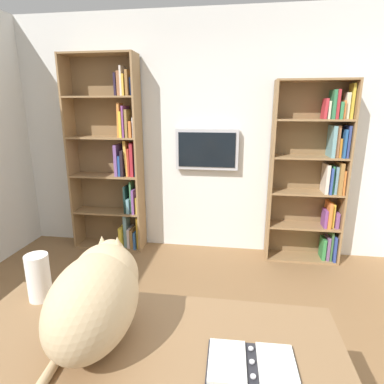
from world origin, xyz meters
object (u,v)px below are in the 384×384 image
cat (98,295)px  paper_towel_roll (39,277)px  bookshelf_left (316,173)px  bookshelf_right (114,161)px  open_binder (252,364)px  wall_mounted_tv (207,150)px  desk (148,363)px

cat → paper_towel_roll: 0.47m
bookshelf_left → bookshelf_right: bearing=-0.1°
bookshelf_right → open_binder: bearing=121.0°
cat → bookshelf_right: bearing=-69.8°
bookshelf_left → paper_towel_roll: (1.78, 2.24, -0.13)m
wall_mounted_tv → bookshelf_right: bearing=4.3°
bookshelf_right → desk: bearing=114.2°
bookshelf_right → desk: bookshelf_right is taller
wall_mounted_tv → cat: wall_mounted_tv is taller
bookshelf_left → cat: bookshelf_left is taller
bookshelf_right → cat: size_ratio=3.40×
desk → cat: bearing=4.1°
desk → paper_towel_roll: (0.60, -0.20, 0.23)m
bookshelf_left → cat: bearing=60.8°
bookshelf_left → desk: (1.18, 2.44, -0.36)m
desk → open_binder: size_ratio=4.71×
paper_towel_roll → bookshelf_right: bearing=-77.5°
desk → open_binder: open_binder is taller
cat → open_binder: bearing=174.4°
paper_towel_roll → desk: bearing=161.3°
wall_mounted_tv → open_binder: (-0.43, 2.60, -0.45)m
open_binder → wall_mounted_tv: bearing=-80.5°
bookshelf_left → desk: size_ratio=1.23×
desk → paper_towel_roll: paper_towel_roll is taller
bookshelf_left → paper_towel_roll: bookshelf_left is taller
open_binder → paper_towel_roll: bearing=-15.2°
bookshelf_left → bookshelf_right: (2.28, -0.00, 0.07)m
bookshelf_left → paper_towel_roll: size_ratio=8.33×
bookshelf_right → cat: bearing=110.2°
bookshelf_right → desk: size_ratio=1.42×
paper_towel_roll → cat: bearing=152.1°
bookshelf_left → open_binder: (0.76, 2.52, -0.23)m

